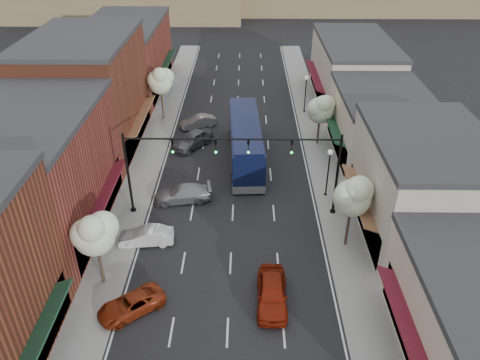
{
  "coord_description": "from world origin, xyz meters",
  "views": [
    {
      "loc": [
        0.97,
        -22.56,
        22.05
      ],
      "look_at": [
        0.57,
        9.44,
        2.2
      ],
      "focal_mm": 35.0,
      "sensor_mm": 36.0,
      "label": 1
    }
  ],
  "objects_px": {
    "tree_left_near": "(94,233)",
    "parked_car_d": "(193,139)",
    "parked_car_a": "(131,304)",
    "tree_left_far": "(160,80)",
    "coach_bus": "(245,141)",
    "tree_right_far": "(321,108)",
    "parked_car_b": "(146,236)",
    "tree_right_near": "(353,195)",
    "lamp_post_far": "(306,88)",
    "red_hatchback": "(272,293)",
    "signal_mast_left": "(158,162)",
    "parked_car_e": "(198,122)",
    "lamp_post_near": "(329,165)",
    "signal_mast_right": "(307,163)",
    "parked_car_c": "(183,194)"
  },
  "relations": [
    {
      "from": "lamp_post_near",
      "to": "parked_car_b",
      "type": "relative_size",
      "value": 1.12
    },
    {
      "from": "tree_right_far",
      "to": "lamp_post_far",
      "type": "height_order",
      "value": "tree_right_far"
    },
    {
      "from": "tree_right_far",
      "to": "signal_mast_left",
      "type": "bearing_deg",
      "value": -139.46
    },
    {
      "from": "lamp_post_far",
      "to": "red_hatchback",
      "type": "bearing_deg",
      "value": -99.8
    },
    {
      "from": "lamp_post_far",
      "to": "parked_car_c",
      "type": "height_order",
      "value": "lamp_post_far"
    },
    {
      "from": "red_hatchback",
      "to": "parked_car_e",
      "type": "xyz_separation_m",
      "value": [
        -6.89,
        25.51,
        -0.16
      ]
    },
    {
      "from": "tree_left_near",
      "to": "parked_car_a",
      "type": "xyz_separation_m",
      "value": [
        2.32,
        -2.38,
        -3.65
      ]
    },
    {
      "from": "red_hatchback",
      "to": "parked_car_c",
      "type": "relative_size",
      "value": 0.99
    },
    {
      "from": "coach_bus",
      "to": "lamp_post_near",
      "type": "bearing_deg",
      "value": -45.53
    },
    {
      "from": "tree_right_far",
      "to": "parked_car_b",
      "type": "bearing_deg",
      "value": -132.53
    },
    {
      "from": "parked_car_a",
      "to": "parked_car_b",
      "type": "relative_size",
      "value": 1.05
    },
    {
      "from": "signal_mast_right",
      "to": "lamp_post_near",
      "type": "height_order",
      "value": "signal_mast_right"
    },
    {
      "from": "red_hatchback",
      "to": "parked_car_d",
      "type": "bearing_deg",
      "value": 110.13
    },
    {
      "from": "parked_car_a",
      "to": "parked_car_c",
      "type": "height_order",
      "value": "parked_car_c"
    },
    {
      "from": "signal_mast_left",
      "to": "red_hatchback",
      "type": "bearing_deg",
      "value": -49.05
    },
    {
      "from": "tree_left_near",
      "to": "parked_car_d",
      "type": "height_order",
      "value": "tree_left_near"
    },
    {
      "from": "tree_left_near",
      "to": "parked_car_a",
      "type": "relative_size",
      "value": 1.37
    },
    {
      "from": "signal_mast_left",
      "to": "parked_car_c",
      "type": "xyz_separation_m",
      "value": [
        1.42,
        1.68,
        -3.93
      ]
    },
    {
      "from": "tree_right_near",
      "to": "parked_car_c",
      "type": "distance_m",
      "value": 14.3
    },
    {
      "from": "signal_mast_right",
      "to": "lamp_post_far",
      "type": "bearing_deg",
      "value": 83.78
    },
    {
      "from": "tree_right_far",
      "to": "parked_car_e",
      "type": "xyz_separation_m",
      "value": [
        -12.55,
        3.99,
        -3.35
      ]
    },
    {
      "from": "tree_left_far",
      "to": "lamp_post_near",
      "type": "relative_size",
      "value": 1.38
    },
    {
      "from": "tree_left_far",
      "to": "parked_car_d",
      "type": "height_order",
      "value": "tree_left_far"
    },
    {
      "from": "parked_car_d",
      "to": "parked_car_e",
      "type": "bearing_deg",
      "value": 124.82
    },
    {
      "from": "parked_car_e",
      "to": "signal_mast_left",
      "type": "bearing_deg",
      "value": -30.52
    },
    {
      "from": "parked_car_b",
      "to": "tree_left_near",
      "type": "bearing_deg",
      "value": -31.57
    },
    {
      "from": "signal_mast_right",
      "to": "parked_car_a",
      "type": "xyz_separation_m",
      "value": [
        -11.55,
        -10.43,
        -4.05
      ]
    },
    {
      "from": "parked_car_d",
      "to": "parked_car_e",
      "type": "height_order",
      "value": "parked_car_d"
    },
    {
      "from": "coach_bus",
      "to": "tree_right_near",
      "type": "bearing_deg",
      "value": -63.13
    },
    {
      "from": "coach_bus",
      "to": "red_hatchback",
      "type": "distance_m",
      "value": 18.45
    },
    {
      "from": "tree_right_far",
      "to": "parked_car_e",
      "type": "distance_m",
      "value": 13.58
    },
    {
      "from": "tree_right_near",
      "to": "lamp_post_far",
      "type": "relative_size",
      "value": 1.34
    },
    {
      "from": "lamp_post_near",
      "to": "lamp_post_far",
      "type": "height_order",
      "value": "same"
    },
    {
      "from": "lamp_post_far",
      "to": "coach_bus",
      "type": "xyz_separation_m",
      "value": [
        -6.82,
        -11.25,
        -0.99
      ]
    },
    {
      "from": "tree_right_far",
      "to": "parked_car_b",
      "type": "distance_m",
      "value": 21.78
    },
    {
      "from": "tree_right_near",
      "to": "tree_left_near",
      "type": "height_order",
      "value": "tree_right_near"
    },
    {
      "from": "parked_car_a",
      "to": "lamp_post_near",
      "type": "bearing_deg",
      "value": 95.94
    },
    {
      "from": "signal_mast_left",
      "to": "parked_car_b",
      "type": "relative_size",
      "value": 2.08
    },
    {
      "from": "lamp_post_near",
      "to": "lamp_post_far",
      "type": "distance_m",
      "value": 17.5
    },
    {
      "from": "signal_mast_left",
      "to": "tree_left_far",
      "type": "relative_size",
      "value": 1.34
    },
    {
      "from": "tree_left_far",
      "to": "coach_bus",
      "type": "xyz_separation_m",
      "value": [
        9.23,
        -9.2,
        -2.58
      ]
    },
    {
      "from": "tree_right_near",
      "to": "tree_left_near",
      "type": "distance_m",
      "value": 17.08
    },
    {
      "from": "signal_mast_left",
      "to": "tree_left_near",
      "type": "xyz_separation_m",
      "value": [
        -2.63,
        -8.05,
        -0.4
      ]
    },
    {
      "from": "tree_right_near",
      "to": "tree_left_near",
      "type": "relative_size",
      "value": 1.05
    },
    {
      "from": "coach_bus",
      "to": "parked_car_c",
      "type": "bearing_deg",
      "value": -129.28
    },
    {
      "from": "signal_mast_right",
      "to": "signal_mast_left",
      "type": "xyz_separation_m",
      "value": [
        -11.24,
        0.0,
        0.0
      ]
    },
    {
      "from": "lamp_post_far",
      "to": "coach_bus",
      "type": "distance_m",
      "value": 13.2
    },
    {
      "from": "red_hatchback",
      "to": "signal_mast_left",
      "type": "bearing_deg",
      "value": 132.59
    },
    {
      "from": "tree_right_far",
      "to": "lamp_post_near",
      "type": "relative_size",
      "value": 1.22
    },
    {
      "from": "red_hatchback",
      "to": "parked_car_c",
      "type": "height_order",
      "value": "red_hatchback"
    }
  ]
}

